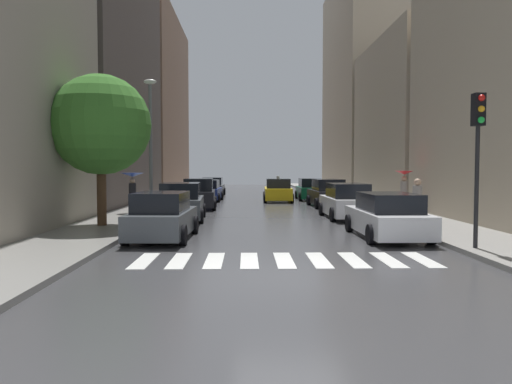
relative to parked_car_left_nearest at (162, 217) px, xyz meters
name	(u,v)px	position (x,y,z in m)	size (l,w,h in m)	color
ground_plane	(260,202)	(3.78, 18.25, -0.76)	(28.00, 72.00, 0.04)	#3B3B3D
sidewalk_left	(168,201)	(-2.72, 18.25, -0.67)	(3.00, 72.00, 0.15)	gray
sidewalk_right	(351,200)	(10.28, 18.25, -0.67)	(3.00, 72.00, 0.15)	gray
crosswalk_stripes	(284,260)	(3.78, -3.86, -0.74)	(7.65, 2.20, 0.01)	silver
building_left_mid	(93,29)	(-7.22, 16.41, 10.75)	(6.00, 16.39, 22.99)	#564C47
building_left_far	(149,104)	(-7.22, 35.07, 8.20)	(6.00, 19.20, 17.88)	#8C6B56
building_right_mid	(418,122)	(14.78, 17.73, 4.86)	(6.00, 13.13, 11.21)	#B2A38C
building_right_far	(365,86)	(14.78, 33.28, 9.91)	(6.00, 16.16, 21.32)	#B2A38C
parked_car_left_nearest	(162,217)	(0.00, 0.00, 0.00)	(2.10, 4.30, 1.59)	#474C51
parked_car_left_second	(181,203)	(-0.16, 6.08, 0.05)	(2.29, 4.44, 1.71)	#474C51
parked_car_left_third	(199,195)	(0.05, 12.36, 0.08)	(2.18, 4.30, 1.77)	black
parked_car_left_fourth	(207,191)	(-0.02, 18.95, -0.02)	(2.27, 4.12, 1.53)	navy
parked_car_left_fifth	(213,187)	(-0.01, 25.54, 0.00)	(2.01, 4.50, 1.58)	#474C51
parked_car_right_nearest	(387,216)	(7.63, 0.21, -0.02)	(2.13, 4.80, 1.54)	silver
parked_car_right_second	(347,202)	(7.57, 6.69, 0.03)	(2.12, 4.55, 1.66)	silver
parked_car_right_third	(327,194)	(7.78, 13.44, 0.05)	(2.14, 4.47, 1.71)	black
parked_car_right_fourth	(310,190)	(7.60, 20.06, 0.01)	(2.04, 4.48, 1.61)	#0C4C2D
taxi_midroad	(278,191)	(5.08, 18.37, 0.02)	(2.16, 4.38, 1.81)	yellow
pedestrian_foreground	(404,183)	(10.87, 8.46, 0.89)	(0.95, 0.95, 2.09)	navy
pedestrian_near_tree	(132,182)	(-2.87, 8.21, 0.92)	(1.15, 1.15, 1.99)	black
pedestrian_by_kerb	(417,201)	(9.34, 2.13, 0.38)	(0.36, 0.36, 1.84)	gray
street_tree_left	(101,125)	(-2.83, 2.80, 3.30)	(3.88, 3.88, 5.85)	#513823
traffic_light_right_corner	(478,135)	(9.23, -2.90, 2.54)	(0.30, 0.42, 4.30)	black
lamp_post_left	(151,136)	(-1.77, 7.33, 3.16)	(0.60, 0.28, 6.46)	#595B60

